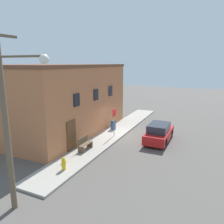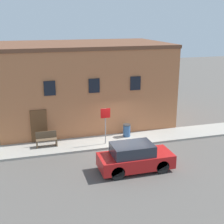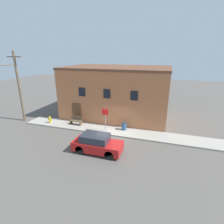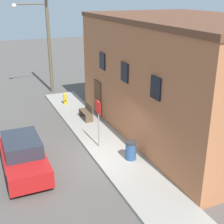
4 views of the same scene
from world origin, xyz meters
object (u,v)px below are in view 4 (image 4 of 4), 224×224
at_px(bench, 87,112).
at_px(trash_bin, 131,150).
at_px(fire_hydrant, 65,99).
at_px(stop_sign, 98,116).
at_px(parked_car, 23,156).
at_px(utility_pole, 46,35).

height_order(bench, trash_bin, bench).
xyz_separation_m(fire_hydrant, trash_bin, (8.14, 0.66, 0.04)).
height_order(stop_sign, bench, stop_sign).
distance_m(stop_sign, bench, 3.76).
bearing_deg(stop_sign, bench, 169.68).
bearing_deg(trash_bin, parked_car, -103.61).
height_order(trash_bin, parked_car, parked_car).
bearing_deg(trash_bin, bench, -177.75).
bearing_deg(bench, stop_sign, -10.32).
relative_size(fire_hydrant, utility_pole, 0.10).
distance_m(trash_bin, utility_pole, 12.16).
relative_size(utility_pole, parked_car, 1.99).
bearing_deg(utility_pole, trash_bin, 4.27).
distance_m(bench, parked_car, 5.88).
distance_m(stop_sign, parked_car, 3.73).
bearing_deg(bench, utility_pole, -174.10).
bearing_deg(fire_hydrant, parked_car, -27.83).
height_order(stop_sign, trash_bin, stop_sign).
distance_m(bench, utility_pole, 7.37).
bearing_deg(bench, trash_bin, 2.25).
relative_size(bench, utility_pole, 0.16).
bearing_deg(fire_hydrant, utility_pole, -176.58).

